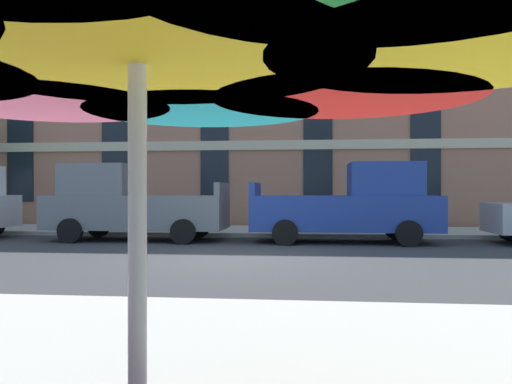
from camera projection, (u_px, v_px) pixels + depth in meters
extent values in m
plane|color=#38383A|center=(230.00, 259.00, 10.68)|extent=(120.00, 120.00, 0.00)
cube|color=#B2ADA3|center=(260.00, 231.00, 17.44)|extent=(56.00, 3.60, 0.12)
cube|color=#A87056|center=(276.00, 29.00, 25.59)|extent=(40.02, 12.00, 19.20)
cube|color=beige|center=(266.00, 145.00, 19.59)|extent=(39.22, 0.08, 0.36)
cube|color=beige|center=(266.00, 62.00, 19.58)|extent=(39.22, 0.08, 0.36)
cube|color=slate|center=(138.00, 212.00, 14.70)|extent=(5.10, 1.90, 0.96)
cube|color=slate|center=(101.00, 180.00, 14.81)|extent=(1.90, 1.75, 0.90)
cube|color=slate|center=(222.00, 189.00, 14.44)|extent=(0.16, 1.75, 0.36)
cylinder|color=black|center=(199.00, 227.00, 15.48)|extent=(0.68, 0.22, 0.68)
cylinder|color=black|center=(183.00, 232.00, 13.59)|extent=(0.68, 0.22, 0.68)
cylinder|color=black|center=(99.00, 226.00, 15.80)|extent=(0.68, 0.22, 0.68)
cylinder|color=black|center=(70.00, 231.00, 13.91)|extent=(0.68, 0.22, 0.68)
cube|color=navy|center=(344.00, 213.00, 14.09)|extent=(5.10, 1.90, 0.96)
cube|color=navy|center=(384.00, 179.00, 13.98)|extent=(1.90, 1.75, 0.90)
cube|color=navy|center=(255.00, 189.00, 14.34)|extent=(0.16, 1.75, 0.36)
cylinder|color=black|center=(285.00, 232.00, 13.31)|extent=(0.68, 0.22, 0.68)
cylinder|color=black|center=(288.00, 227.00, 15.20)|extent=(0.68, 0.22, 0.68)
cylinder|color=black|center=(409.00, 233.00, 12.98)|extent=(0.68, 0.22, 0.68)
cylinder|color=black|center=(396.00, 228.00, 14.87)|extent=(0.68, 0.22, 0.68)
cylinder|color=black|center=(510.00, 231.00, 14.48)|extent=(0.60, 0.22, 0.60)
cylinder|color=silver|center=(137.00, 269.00, 1.61)|extent=(0.06, 0.06, 2.34)
cone|color=red|center=(345.00, 41.00, 2.24)|extent=(1.19, 1.19, 0.52)
cone|color=#199EB2|center=(202.00, 62.00, 2.60)|extent=(1.19, 1.19, 0.52)
cone|color=#E5668C|center=(42.00, 50.00, 2.38)|extent=(1.19, 1.19, 0.52)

